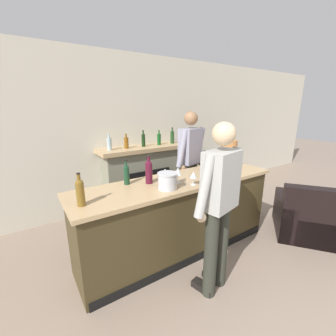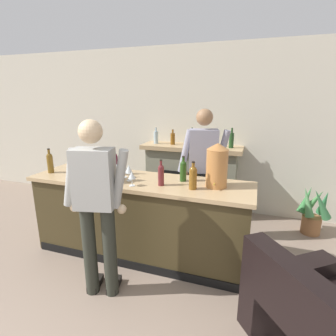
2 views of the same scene
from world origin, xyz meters
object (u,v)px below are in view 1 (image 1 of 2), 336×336
wine_glass_back_row (165,173)px  wine_bottle_chardonnay_pale (204,162)px  person_customer (219,205)px  copper_dispenser (229,152)px  wine_bottle_rose_blush (149,171)px  wine_bottle_burgundy_dark (226,164)px  wine_glass_mid_counter (194,175)px  armchair_black (312,219)px  fireplace_stone (144,176)px  person_bartender (190,162)px  wine_glass_front_left (178,172)px  ice_bucket_steel (167,181)px  wine_bottle_riesling_slim (126,174)px  wine_bottle_port_short (80,191)px  potted_plant_corner (222,175)px  wine_bottle_cabernet_heavy (205,168)px

wine_glass_back_row → wine_bottle_chardonnay_pale: bearing=7.6°
person_customer → wine_glass_back_row: 0.79m
copper_dispenser → wine_bottle_rose_blush: copper_dispenser is taller
person_customer → wine_bottle_rose_blush: 0.91m
wine_bottle_burgundy_dark → wine_glass_back_row: size_ratio=1.77×
wine_glass_back_row → wine_glass_mid_counter: bearing=-47.7°
armchair_black → wine_glass_back_row: wine_glass_back_row is taller
fireplace_stone → person_bartender: 1.05m
person_customer → wine_glass_front_left: bearing=89.8°
wine_bottle_chardonnay_pale → wine_bottle_rose_blush: 0.88m
wine_bottle_chardonnay_pale → wine_bottle_burgundy_dark: size_ratio=0.98×
wine_glass_mid_counter → wine_glass_back_row: wine_glass_back_row is taller
ice_bucket_steel → wine_glass_front_left: wine_glass_front_left is taller
wine_bottle_chardonnay_pale → wine_bottle_rose_blush: (-0.88, -0.01, 0.02)m
wine_bottle_riesling_slim → wine_bottle_port_short: size_ratio=0.93×
armchair_black → wine_bottle_port_short: bearing=166.6°
armchair_black → person_customer: bearing=178.0°
wine_bottle_port_short → wine_glass_front_left: wine_bottle_port_short is taller
fireplace_stone → copper_dispenser: 1.70m
ice_bucket_steel → wine_glass_back_row: 0.22m
potted_plant_corner → person_bartender: person_bartender is taller
copper_dispenser → wine_bottle_riesling_slim: 1.52m
fireplace_stone → wine_bottle_riesling_slim: (-0.88, -1.28, 0.53)m
person_customer → wine_bottle_cabernet_heavy: bearing=57.4°
armchair_black → potted_plant_corner: armchair_black is taller
wine_bottle_riesling_slim → wine_glass_mid_counter: 0.77m
wine_bottle_port_short → wine_glass_front_left: bearing=0.9°
wine_bottle_chardonnay_pale → wine_bottle_rose_blush: size_ratio=0.88×
copper_dispenser → fireplace_stone: bearing=113.4°
fireplace_stone → potted_plant_corner: fireplace_stone is taller
wine_glass_front_left → wine_bottle_riesling_slim: bearing=151.0°
wine_bottle_rose_blush → armchair_black: bearing=-22.7°
fireplace_stone → wine_glass_mid_counter: bearing=-98.1°
fireplace_stone → wine_bottle_burgundy_dark: bearing=-75.8°
wine_bottle_burgundy_dark → person_bartender: bearing=93.0°
person_customer → wine_bottle_rose_blush: bearing=108.6°
person_bartender → wine_bottle_chardonnay_pale: person_bartender is taller
wine_bottle_chardonnay_pale → wine_bottle_riesling_slim: (-1.12, 0.09, -0.00)m
wine_bottle_chardonnay_pale → wine_glass_front_left: bearing=-161.8°
fireplace_stone → person_customer: bearing=-99.1°
potted_plant_corner → ice_bucket_steel: bearing=-149.3°
wine_bottle_chardonnay_pale → wine_glass_back_row: (-0.71, -0.10, -0.01)m
person_bartender → wine_bottle_rose_blush: bearing=-154.3°
person_bartender → wine_bottle_port_short: person_bartender is taller
person_customer → person_bartender: (0.73, 1.34, 0.03)m
person_customer → wine_bottle_chardonnay_pale: (0.60, 0.86, 0.15)m
armchair_black → wine_bottle_burgundy_dark: (-1.14, 0.70, 0.86)m
copper_dispenser → wine_bottle_burgundy_dark: (-0.22, -0.16, -0.10)m
copper_dispenser → potted_plant_corner: bearing=44.9°
wine_bottle_rose_blush → wine_bottle_port_short: (-0.82, -0.20, -0.01)m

